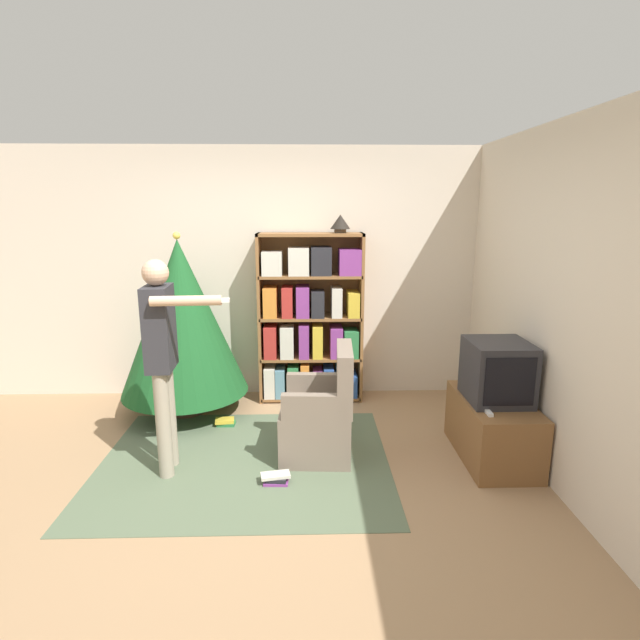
{
  "coord_description": "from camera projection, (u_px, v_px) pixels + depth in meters",
  "views": [
    {
      "loc": [
        0.37,
        -3.3,
        2.0
      ],
      "look_at": [
        0.48,
        0.86,
        1.05
      ],
      "focal_mm": 28.0,
      "sensor_mm": 36.0,
      "label": 1
    }
  ],
  "objects": [
    {
      "name": "armchair",
      "position": [
        321.0,
        418.0,
        4.04
      ],
      "size": [
        0.6,
        0.59,
        0.92
      ],
      "rotation": [
        0.0,
        0.0,
        -1.62
      ],
      "color": "#7A6B5B",
      "rests_on": "ground_plane"
    },
    {
      "name": "wall_back",
      "position": [
        272.0,
        274.0,
        5.27
      ],
      "size": [
        8.0,
        0.1,
        2.6
      ],
      "color": "beige",
      "rests_on": "ground_plane"
    },
    {
      "name": "standing_person",
      "position": [
        162.0,
        350.0,
        3.66
      ],
      "size": [
        0.64,
        0.47,
        1.64
      ],
      "rotation": [
        0.0,
        0.0,
        -1.52
      ],
      "color": "#9E937F",
      "rests_on": "ground_plane"
    },
    {
      "name": "book_pile_near_tree",
      "position": [
        225.0,
        422.0,
        4.65
      ],
      "size": [
        0.19,
        0.13,
        0.07
      ],
      "color": "#2D7A42",
      "rests_on": "ground_plane"
    },
    {
      "name": "wall_right",
      "position": [
        572.0,
        311.0,
        3.42
      ],
      "size": [
        0.1,
        8.0,
        2.6
      ],
      "color": "beige",
      "rests_on": "ground_plane"
    },
    {
      "name": "tv_stand",
      "position": [
        493.0,
        429.0,
        4.03
      ],
      "size": [
        0.51,
        0.93,
        0.5
      ],
      "color": "brown",
      "rests_on": "ground_plane"
    },
    {
      "name": "ground_plane",
      "position": [
        258.0,
        486.0,
        3.65
      ],
      "size": [
        14.0,
        14.0,
        0.0
      ],
      "primitive_type": "plane",
      "color": "#9E7A56"
    },
    {
      "name": "area_rug",
      "position": [
        245.0,
        461.0,
        4.0
      ],
      "size": [
        2.29,
        1.85,
        0.01
      ],
      "color": "#56664C",
      "rests_on": "ground_plane"
    },
    {
      "name": "bookshelf",
      "position": [
        310.0,
        322.0,
        5.15
      ],
      "size": [
        1.07,
        0.33,
        1.74
      ],
      "color": "brown",
      "rests_on": "ground_plane"
    },
    {
      "name": "television",
      "position": [
        497.0,
        371.0,
        3.91
      ],
      "size": [
        0.46,
        0.5,
        0.48
      ],
      "color": "#28282D",
      "rests_on": "tv_stand"
    },
    {
      "name": "table_lamp",
      "position": [
        340.0,
        223.0,
        4.94
      ],
      "size": [
        0.2,
        0.2,
        0.18
      ],
      "color": "#473828",
      "rests_on": "bookshelf"
    },
    {
      "name": "book_pile_by_chair",
      "position": [
        276.0,
        478.0,
        3.69
      ],
      "size": [
        0.23,
        0.15,
        0.07
      ],
      "color": "#843889",
      "rests_on": "ground_plane"
    },
    {
      "name": "christmas_tree",
      "position": [
        182.0,
        318.0,
        4.76
      ],
      "size": [
        1.22,
        1.22,
        1.77
      ],
      "color": "#4C3323",
      "rests_on": "ground_plane"
    },
    {
      "name": "game_remote",
      "position": [
        488.0,
        412.0,
        3.69
      ],
      "size": [
        0.04,
        0.12,
        0.02
      ],
      "color": "white",
      "rests_on": "tv_stand"
    }
  ]
}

